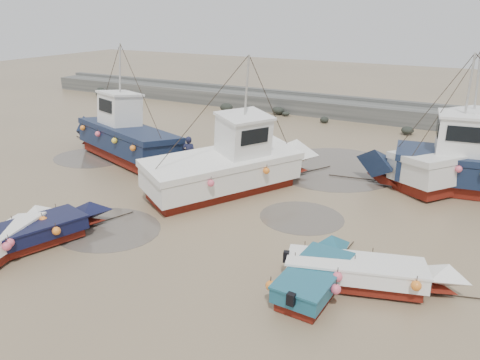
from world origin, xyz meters
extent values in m
plane|color=#8D7655|center=(0.00, 0.00, 0.00)|extent=(120.00, 120.00, 0.00)
cube|color=slate|center=(0.00, 22.00, 0.60)|extent=(60.00, 2.20, 1.20)
cube|color=slate|center=(0.00, 23.21, 1.32)|extent=(60.00, 0.60, 0.25)
ellipsoid|color=black|center=(5.10, 19.02, 0.29)|extent=(0.84, 0.86, 0.51)
ellipsoid|color=black|center=(7.80, 20.56, 0.34)|extent=(0.98, 1.07, 0.72)
ellipsoid|color=black|center=(-5.07, 20.46, 0.35)|extent=(0.99, 0.80, 0.58)
ellipsoid|color=black|center=(-23.51, 19.66, 0.23)|extent=(0.65, 0.64, 0.43)
ellipsoid|color=black|center=(-4.31, 20.27, 0.21)|extent=(0.61, 0.53, 0.32)
ellipsoid|color=black|center=(-9.17, 19.34, 0.38)|extent=(1.09, 0.88, 0.72)
ellipsoid|color=black|center=(-7.25, 19.65, 0.23)|extent=(0.65, 0.60, 0.37)
ellipsoid|color=black|center=(9.46, 19.39, 0.31)|extent=(0.88, 0.64, 0.62)
ellipsoid|color=black|center=(-0.92, 19.60, 0.22)|extent=(0.64, 0.62, 0.48)
ellipsoid|color=black|center=(-23.42, 19.80, 0.38)|extent=(1.10, 0.87, 0.86)
ellipsoid|color=black|center=(7.84, 20.42, 0.19)|extent=(0.55, 0.45, 0.29)
cylinder|color=#534B43|center=(-2.45, -1.34, 0.00)|extent=(4.35, 4.35, 0.01)
cylinder|color=#534B43|center=(3.80, 3.27, 0.00)|extent=(3.47, 3.47, 0.01)
cylinder|color=#534B43|center=(-9.79, 4.90, 0.00)|extent=(4.23, 4.23, 0.01)
cylinder|color=#534B43|center=(3.02, 10.04, 0.00)|extent=(6.89, 6.89, 0.01)
cube|color=#65150B|center=(-4.05, -4.52, 0.15)|extent=(1.81, 3.29, 0.30)
cube|color=white|center=(-4.05, -4.52, 0.53)|extent=(2.05, 3.56, 0.45)
pyramid|color=white|center=(-4.57, -2.56, 0.98)|extent=(1.38, 1.00, 0.90)
cube|color=brown|center=(-4.05, -4.52, 0.69)|extent=(1.68, 2.98, 0.10)
cube|color=white|center=(-4.05, -4.52, 0.78)|extent=(2.12, 3.64, 0.07)
cylinder|color=black|center=(-4.79, -1.72, 0.03)|extent=(0.55, 1.94, 0.04)
sphere|color=orange|center=(-3.22, -4.76, 0.63)|extent=(0.30, 0.30, 0.30)
sphere|color=orange|center=(-3.68, -3.04, 0.63)|extent=(0.30, 0.30, 0.30)
cube|color=#65150B|center=(-3.94, -3.86, 0.15)|extent=(2.70, 4.14, 0.30)
cube|color=black|center=(-3.94, -3.86, 0.53)|extent=(3.05, 4.50, 0.45)
pyramid|color=black|center=(-3.17, -1.57, 0.98)|extent=(1.96, 1.26, 0.90)
cube|color=brown|center=(-3.94, -3.86, 0.69)|extent=(2.49, 3.76, 0.10)
cube|color=black|center=(-3.94, -3.86, 0.78)|extent=(3.15, 4.61, 0.07)
cylinder|color=black|center=(-2.86, -0.65, 0.03)|extent=(0.68, 1.91, 0.04)
sphere|color=orange|center=(-3.22, -4.97, 0.63)|extent=(0.30, 0.30, 0.30)
sphere|color=orange|center=(-4.92, -3.53, 0.63)|extent=(0.30, 0.30, 0.30)
sphere|color=orange|center=(-2.70, -3.41, 0.63)|extent=(0.30, 0.30, 0.30)
sphere|color=orange|center=(-4.39, -1.97, 0.63)|extent=(0.30, 0.30, 0.30)
cube|color=#65150B|center=(6.10, -1.60, 0.15)|extent=(1.32, 2.90, 0.30)
cube|color=#1B5569|center=(6.10, -1.60, 0.53)|extent=(1.54, 3.11, 0.45)
pyramid|color=#1B5569|center=(6.19, 0.27, 0.98)|extent=(1.43, 0.78, 0.90)
cube|color=brown|center=(6.10, -1.60, 0.69)|extent=(1.23, 2.61, 0.10)
cube|color=#1B5569|center=(6.10, -1.60, 0.78)|extent=(1.59, 3.18, 0.07)
cube|color=black|center=(6.03, -3.19, 0.70)|extent=(0.23, 0.19, 0.35)
cylinder|color=black|center=(6.23, 1.11, 0.03)|extent=(0.13, 2.00, 0.04)
sphere|color=orange|center=(5.23, -2.77, 0.63)|extent=(0.30, 0.30, 0.30)
sphere|color=orange|center=(6.90, -2.04, 0.63)|extent=(0.30, 0.30, 0.30)
sphere|color=orange|center=(5.30, -1.16, 0.63)|extent=(0.30, 0.30, 0.30)
sphere|color=orange|center=(6.98, -0.42, 0.63)|extent=(0.30, 0.30, 0.30)
cube|color=#65150B|center=(7.07, -0.62, 0.15)|extent=(4.04, 2.39, 0.30)
cube|color=white|center=(7.07, -0.62, 0.53)|extent=(4.37, 2.70, 0.45)
pyramid|color=white|center=(9.37, 0.07, 0.98)|extent=(1.14, 1.73, 0.90)
cube|color=brown|center=(7.07, -0.62, 0.69)|extent=(3.66, 2.20, 0.10)
cube|color=white|center=(7.07, -0.62, 0.78)|extent=(4.48, 2.78, 0.07)
cube|color=black|center=(5.03, -1.23, 0.70)|extent=(0.24, 0.26, 0.35)
cylinder|color=black|center=(10.29, 0.34, 0.03)|extent=(1.93, 0.61, 0.04)
sphere|color=orange|center=(5.25, -0.20, 0.63)|extent=(0.30, 0.30, 0.30)
sphere|color=orange|center=(6.82, -1.65, 0.63)|extent=(0.30, 0.30, 0.30)
sphere|color=orange|center=(7.33, 0.41, 0.63)|extent=(0.30, 0.30, 0.30)
sphere|color=orange|center=(8.89, -1.03, 0.63)|extent=(0.30, 0.30, 0.30)
cube|color=#65150B|center=(-7.59, 5.72, 0.28)|extent=(6.85, 4.07, 0.55)
cube|color=#131F39|center=(-7.59, 5.72, 1.02)|extent=(7.42, 4.58, 0.95)
pyramid|color=#131F39|center=(-11.43, 7.01, 1.72)|extent=(2.14, 2.80, 1.40)
cube|color=brown|center=(-7.59, 5.72, 1.54)|extent=(7.24, 4.43, 0.08)
cube|color=#131F39|center=(-7.59, 5.72, 1.68)|extent=(7.58, 4.67, 0.30)
cube|color=white|center=(-8.49, 6.02, 2.65)|extent=(2.45, 2.28, 1.70)
cube|color=white|center=(-8.49, 6.02, 3.56)|extent=(2.64, 2.46, 0.12)
cube|color=black|center=(-9.46, 6.35, 2.91)|extent=(0.52, 1.41, 0.68)
cylinder|color=#B7B7B2|center=(-8.49, 6.02, 4.92)|extent=(0.10, 0.10, 2.60)
cylinder|color=black|center=(-12.49, 7.37, 0.03)|extent=(2.86, 1.00, 0.05)
sphere|color=#EA5972|center=(-5.39, 3.55, 1.38)|extent=(0.30, 0.30, 0.30)
sphere|color=#EA5972|center=(-5.40, 6.41, 1.38)|extent=(0.30, 0.30, 0.30)
sphere|color=#EA5972|center=(-7.14, 4.14, 1.38)|extent=(0.30, 0.30, 0.30)
sphere|color=#EA5972|center=(-7.16, 7.00, 1.38)|extent=(0.30, 0.30, 0.30)
sphere|color=#EA5972|center=(-8.90, 4.73, 1.38)|extent=(0.30, 0.30, 0.30)
sphere|color=#EA5972|center=(-8.91, 7.60, 1.38)|extent=(0.30, 0.30, 0.30)
sphere|color=#EA5972|center=(-10.66, 5.32, 1.38)|extent=(0.30, 0.30, 0.30)
cube|color=#65150B|center=(-0.42, 4.00, 0.28)|extent=(4.96, 6.83, 0.55)
cube|color=white|center=(-0.42, 4.00, 1.02)|extent=(5.51, 7.43, 0.95)
pyramid|color=white|center=(1.52, 7.63, 1.72)|extent=(2.82, 2.41, 1.40)
cube|color=brown|center=(-0.42, 4.00, 1.54)|extent=(5.35, 7.24, 0.08)
cube|color=white|center=(-0.42, 4.00, 1.68)|extent=(5.63, 7.60, 0.30)
cube|color=white|center=(0.03, 4.86, 2.65)|extent=(2.45, 2.57, 1.70)
cube|color=white|center=(0.03, 4.86, 3.56)|extent=(2.64, 2.77, 0.12)
cube|color=black|center=(0.51, 5.76, 2.91)|extent=(1.30, 0.73, 0.68)
cylinder|color=#B7B7B2|center=(0.03, 4.86, 4.92)|extent=(0.10, 0.10, 2.60)
cylinder|color=black|center=(2.05, 8.63, 0.03)|extent=(1.46, 2.67, 0.05)
sphere|color=#EA5972|center=(-2.94, 2.13, 1.38)|extent=(0.30, 0.30, 0.30)
sphere|color=#EA5972|center=(0.09, 2.12, 1.38)|extent=(0.30, 0.30, 0.30)
sphere|color=#EA5972|center=(-1.61, 4.63, 1.38)|extent=(0.30, 0.30, 0.30)
sphere|color=#EA5972|center=(1.42, 4.62, 1.38)|extent=(0.30, 0.30, 0.30)
sphere|color=#EA5972|center=(-0.27, 7.13, 1.38)|extent=(0.30, 0.30, 0.30)
cube|color=#65150B|center=(9.82, 9.63, 0.28)|extent=(6.90, 3.18, 0.55)
cube|color=#142039|center=(9.82, 9.63, 1.02)|extent=(7.44, 3.64, 0.95)
pyramid|color=#142039|center=(5.76, 9.00, 1.72)|extent=(1.80, 2.77, 1.40)
cube|color=white|center=(8.86, 9.48, 2.65)|extent=(2.25, 2.09, 1.70)
cube|color=white|center=(8.86, 9.48, 3.56)|extent=(2.43, 2.26, 0.12)
cube|color=black|center=(7.85, 9.32, 2.91)|extent=(0.28, 1.53, 0.68)
cylinder|color=#B7B7B2|center=(8.86, 9.48, 4.92)|extent=(0.10, 0.10, 2.60)
cylinder|color=black|center=(4.63, 8.83, 0.03)|extent=(2.97, 0.51, 0.05)
sphere|color=#EA5972|center=(8.21, 10.80, 1.38)|extent=(0.30, 0.30, 0.30)
sphere|color=#EA5972|center=(7.23, 7.80, 1.38)|extent=(0.30, 0.30, 0.30)
cube|color=#65150B|center=(8.88, 10.00, 0.28)|extent=(5.09, 5.81, 0.55)
cube|color=silver|center=(8.88, 10.00, 1.02)|extent=(5.64, 6.37, 0.95)
cube|color=brown|center=(8.88, 10.00, 1.54)|extent=(5.48, 6.20, 0.08)
cube|color=silver|center=(8.88, 10.00, 1.68)|extent=(5.77, 6.51, 0.30)
cube|color=white|center=(9.37, 10.66, 2.65)|extent=(2.62, 2.67, 1.70)
cube|color=white|center=(9.37, 10.66, 3.56)|extent=(2.83, 2.88, 0.12)
sphere|color=#EA5972|center=(6.33, 8.90, 1.38)|extent=(0.30, 0.30, 0.30)
sphere|color=#EA5972|center=(9.13, 8.02, 1.38)|extent=(0.30, 0.30, 0.30)
sphere|color=#EA5972|center=(7.47, 10.44, 1.38)|extent=(0.30, 0.30, 0.30)
sphere|color=#EA5972|center=(8.62, 11.99, 1.38)|extent=(0.30, 0.30, 0.30)
imported|color=#181B35|center=(-3.43, 5.73, 0.00)|extent=(0.82, 0.70, 1.90)
camera|label=1|loc=(9.95, -13.16, 8.08)|focal=35.00mm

